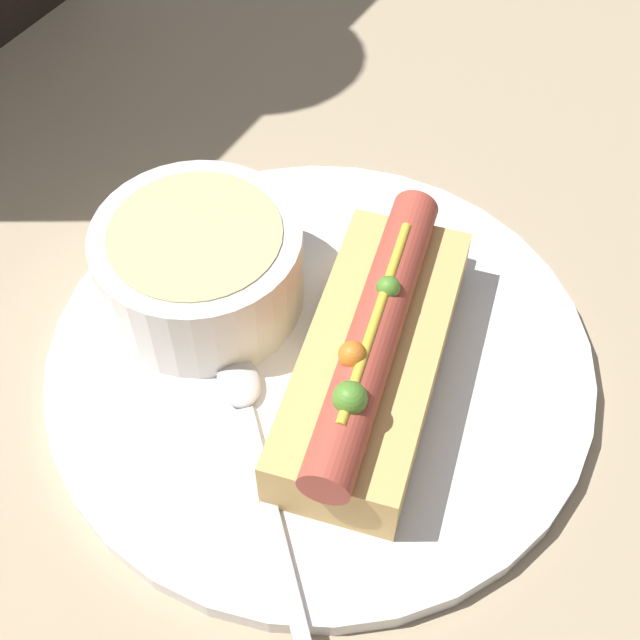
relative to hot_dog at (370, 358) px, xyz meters
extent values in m
plane|color=tan|center=(0.00, 0.03, -0.04)|extent=(4.00, 4.00, 0.00)
cylinder|color=white|center=(0.00, 0.03, -0.03)|extent=(0.30, 0.30, 0.01)
cube|color=#DBAD60|center=(0.00, 0.00, -0.01)|extent=(0.18, 0.11, 0.04)
cylinder|color=#B24738|center=(0.00, 0.00, 0.02)|extent=(0.18, 0.07, 0.03)
sphere|color=#518C2D|center=(-0.04, -0.01, 0.03)|extent=(0.02, 0.02, 0.02)
sphere|color=#518C2D|center=(0.02, 0.00, 0.03)|extent=(0.01, 0.01, 0.01)
sphere|color=orange|center=(-0.02, 0.00, 0.03)|extent=(0.01, 0.01, 0.01)
cylinder|color=gold|center=(0.00, 0.00, 0.03)|extent=(0.12, 0.04, 0.01)
cylinder|color=silver|center=(0.00, 0.11, 0.00)|extent=(0.11, 0.11, 0.05)
cylinder|color=#D1C184|center=(0.00, 0.11, 0.02)|extent=(0.09, 0.09, 0.01)
cube|color=#B7B7BC|center=(-0.10, 0.00, -0.02)|extent=(0.10, 0.11, 0.00)
ellipsoid|color=#B7B7BC|center=(-0.04, 0.06, -0.02)|extent=(0.04, 0.04, 0.01)
camera|label=1|loc=(-0.24, -0.11, 0.37)|focal=50.00mm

